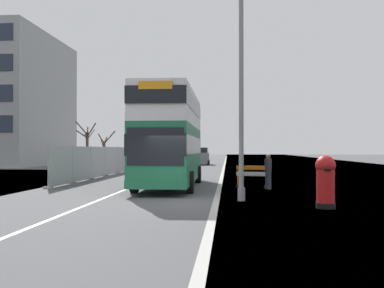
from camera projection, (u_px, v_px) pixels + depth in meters
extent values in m
cube|color=#4C4C4F|center=(174.00, 204.00, 16.34)|extent=(140.00, 280.00, 0.10)
cube|color=#B2AFA8|center=(216.00, 203.00, 16.22)|extent=(0.24, 196.00, 0.01)
cube|color=silver|center=(96.00, 202.00, 16.59)|extent=(0.16, 168.00, 0.01)
cube|color=#1E6B47|center=(171.00, 154.00, 22.88)|extent=(2.58, 10.40, 2.75)
cube|color=silver|center=(171.00, 123.00, 22.90)|extent=(2.58, 10.40, 0.40)
cube|color=silver|center=(171.00, 107.00, 22.91)|extent=(2.56, 10.29, 1.32)
cube|color=black|center=(171.00, 146.00, 22.89)|extent=(2.61, 10.50, 0.88)
cube|color=black|center=(171.00, 107.00, 22.91)|extent=(2.60, 10.45, 0.72)
cube|color=black|center=(155.00, 146.00, 17.69)|extent=(2.29, 0.08, 1.51)
cube|color=orange|center=(155.00, 85.00, 17.72)|extent=(1.37, 0.07, 0.32)
cube|color=#1E6B47|center=(171.00, 177.00, 22.87)|extent=(2.61, 10.50, 0.36)
cylinder|color=black|center=(134.00, 182.00, 19.75)|extent=(0.31, 1.00, 1.00)
cylinder|color=black|center=(190.00, 182.00, 19.57)|extent=(0.31, 1.00, 1.00)
cylinder|color=black|center=(156.00, 174.00, 25.81)|extent=(0.31, 1.00, 1.00)
cylinder|color=black|center=(198.00, 174.00, 25.63)|extent=(0.31, 1.00, 1.00)
cylinder|color=gray|center=(241.00, 96.00, 16.82)|extent=(0.18, 0.18, 7.99)
cylinder|color=gray|center=(241.00, 194.00, 16.78)|extent=(0.29, 0.29, 0.50)
cylinder|color=black|center=(326.00, 206.00, 14.69)|extent=(0.64, 0.64, 0.18)
cylinder|color=red|center=(326.00, 184.00, 14.70)|extent=(0.59, 0.59, 1.25)
sphere|color=red|center=(326.00, 165.00, 14.70)|extent=(0.66, 0.66, 0.66)
cube|color=black|center=(328.00, 170.00, 14.40)|extent=(0.22, 0.03, 0.07)
cube|color=orange|center=(252.00, 168.00, 22.56)|extent=(1.57, 0.41, 0.20)
cube|color=white|center=(252.00, 174.00, 22.56)|extent=(1.57, 0.41, 0.20)
cube|color=orange|center=(238.00, 177.00, 22.76)|extent=(0.08, 0.08, 1.01)
cube|color=black|center=(238.00, 186.00, 22.75)|extent=(0.23, 0.46, 0.08)
cube|color=orange|center=(266.00, 178.00, 22.35)|extent=(0.08, 0.08, 1.01)
cube|color=black|center=(266.00, 187.00, 22.34)|extent=(0.23, 0.46, 0.08)
cube|color=#A8AAAD|center=(61.00, 166.00, 23.50)|extent=(0.04, 3.26, 2.06)
cube|color=#A8AAAD|center=(82.00, 163.00, 26.89)|extent=(0.04, 3.26, 2.06)
cube|color=#A8AAAD|center=(99.00, 162.00, 30.28)|extent=(0.04, 3.26, 2.06)
cube|color=#A8AAAD|center=(112.00, 161.00, 33.67)|extent=(0.04, 3.26, 2.06)
cube|color=#A8AAAD|center=(122.00, 159.00, 37.06)|extent=(0.04, 3.26, 2.06)
cube|color=#A8AAAD|center=(131.00, 159.00, 40.45)|extent=(0.04, 3.26, 2.06)
cylinder|color=#939699|center=(48.00, 167.00, 21.81)|extent=(0.06, 0.06, 2.16)
cube|color=gray|center=(48.00, 188.00, 21.80)|extent=(0.44, 0.20, 0.12)
cylinder|color=#939699|center=(72.00, 164.00, 25.20)|extent=(0.06, 0.06, 2.16)
cube|color=gray|center=(72.00, 182.00, 25.19)|extent=(0.44, 0.20, 0.12)
cylinder|color=#939699|center=(91.00, 163.00, 28.59)|extent=(0.06, 0.06, 2.16)
cube|color=gray|center=(91.00, 178.00, 28.58)|extent=(0.44, 0.20, 0.12)
cylinder|color=#939699|center=(105.00, 161.00, 31.98)|extent=(0.06, 0.06, 2.16)
cube|color=gray|center=(105.00, 175.00, 31.97)|extent=(0.44, 0.20, 0.12)
cylinder|color=#939699|center=(117.00, 160.00, 35.36)|extent=(0.06, 0.06, 2.16)
cube|color=gray|center=(117.00, 173.00, 35.35)|extent=(0.44, 0.20, 0.12)
cylinder|color=#939699|center=(127.00, 159.00, 38.75)|extent=(0.06, 0.06, 2.16)
cube|color=gray|center=(127.00, 171.00, 38.74)|extent=(0.44, 0.20, 0.12)
cylinder|color=#939699|center=(135.00, 158.00, 42.14)|extent=(0.06, 0.06, 2.16)
cube|color=gray|center=(135.00, 169.00, 42.13)|extent=(0.44, 0.20, 0.12)
cube|color=navy|center=(157.00, 162.00, 41.36)|extent=(1.90, 4.03, 1.15)
cube|color=black|center=(157.00, 152.00, 41.37)|extent=(1.75, 2.22, 0.75)
cylinder|color=black|center=(169.00, 166.00, 42.53)|extent=(0.20, 0.60, 0.60)
cylinder|color=black|center=(150.00, 166.00, 42.68)|extent=(0.20, 0.60, 0.60)
cylinder|color=black|center=(166.00, 167.00, 40.04)|extent=(0.20, 0.60, 0.60)
cylinder|color=black|center=(145.00, 167.00, 40.19)|extent=(0.20, 0.60, 0.60)
cube|color=gray|center=(164.00, 160.00, 48.45)|extent=(1.86, 4.05, 1.11)
cube|color=black|center=(164.00, 151.00, 48.46)|extent=(1.71, 2.23, 0.79)
cylinder|color=black|center=(174.00, 164.00, 49.62)|extent=(0.20, 0.60, 0.60)
cylinder|color=black|center=(158.00, 164.00, 49.77)|extent=(0.20, 0.60, 0.60)
cylinder|color=black|center=(171.00, 165.00, 47.12)|extent=(0.20, 0.60, 0.60)
cylinder|color=black|center=(154.00, 164.00, 47.27)|extent=(0.20, 0.60, 0.60)
cube|color=slate|center=(201.00, 158.00, 55.05)|extent=(1.72, 4.60, 1.30)
cube|color=black|center=(201.00, 150.00, 55.06)|extent=(1.59, 2.53, 0.65)
cylinder|color=black|center=(209.00, 162.00, 56.39)|extent=(0.20, 0.60, 0.60)
cylinder|color=black|center=(195.00, 162.00, 56.53)|extent=(0.20, 0.60, 0.60)
cylinder|color=black|center=(208.00, 163.00, 53.55)|extent=(0.20, 0.60, 0.60)
cylinder|color=black|center=(194.00, 163.00, 53.69)|extent=(0.20, 0.60, 0.60)
cylinder|color=#4C3D2D|center=(87.00, 150.00, 48.55)|extent=(0.31, 0.31, 3.79)
cylinder|color=#4C3D2D|center=(91.00, 130.00, 48.44)|extent=(1.14, 0.35, 1.57)
cylinder|color=#4C3D2D|center=(91.00, 134.00, 48.95)|extent=(0.69, 0.92, 1.16)
cylinder|color=#4C3D2D|center=(86.00, 139.00, 49.40)|extent=(0.88, 1.70, 1.35)
cylinder|color=#4C3D2D|center=(82.00, 134.00, 48.47)|extent=(1.25, 0.44, 0.89)
cylinder|color=#4C3D2D|center=(82.00, 128.00, 47.82)|extent=(0.90, 1.71, 1.47)
cylinder|color=#4C3D2D|center=(88.00, 132.00, 47.95)|extent=(0.59, 1.32, 1.05)
cylinder|color=#4C3D2D|center=(104.00, 152.00, 62.68)|extent=(0.38, 0.38, 3.06)
cylinder|color=#4C3D2D|center=(110.00, 137.00, 62.56)|extent=(1.74, 0.33, 1.88)
cylinder|color=#4C3D2D|center=(105.00, 141.00, 63.05)|extent=(0.38, 0.89, 1.09)
cylinder|color=#4C3D2D|center=(101.00, 139.00, 62.74)|extent=(0.98, 0.15, 1.44)
cylinder|color=#4C3D2D|center=(103.00, 145.00, 62.09)|extent=(0.20, 1.32, 1.47)
cylinder|color=#2D3342|center=(268.00, 180.00, 21.62)|extent=(0.29, 0.29, 0.89)
cylinder|color=#333338|center=(268.00, 165.00, 21.63)|extent=(0.34, 0.34, 0.60)
sphere|color=#937056|center=(268.00, 156.00, 21.63)|extent=(0.22, 0.22, 0.22)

